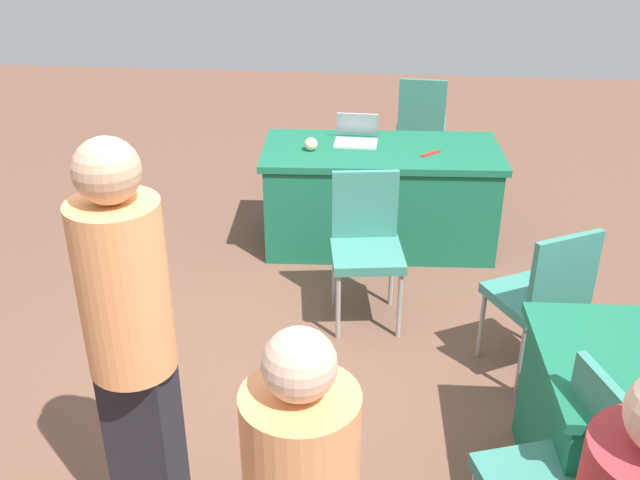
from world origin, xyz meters
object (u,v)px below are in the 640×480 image
table_foreground (380,196)px  chair_aisle (422,120)px  chair_tucked_right (544,293)px  scissors_red (431,154)px  person_attendee_browsing (130,335)px  yarn_ball (311,144)px  laptop_silver (356,137)px  chair_near_front (563,473)px  chair_tucked_left (366,239)px

table_foreground → chair_aisle: bearing=-104.1°
chair_tucked_right → scissors_red: chair_tucked_right is taller
chair_tucked_right → person_attendee_browsing: 2.30m
yarn_ball → scissors_red: size_ratio=0.54×
laptop_silver → scissors_red: 0.59m
table_foreground → chair_near_front: chair_near_front is taller
chair_tucked_right → yarn_ball: (1.46, -1.50, 0.28)m
table_foreground → person_attendee_browsing: 3.09m
chair_aisle → laptop_silver: bearing=-108.9°
chair_tucked_left → person_attendee_browsing: (0.85, 1.82, 0.47)m
chair_tucked_right → laptop_silver: laptop_silver is taller
chair_aisle → yarn_ball: size_ratio=10.04×
chair_near_front → chair_aisle: chair_aisle is taller
table_foreground → chair_aisle: 1.41m
chair_tucked_left → chair_near_front: bearing=105.9°
yarn_ball → chair_aisle: bearing=-120.6°
laptop_silver → yarn_ball: laptop_silver is taller
table_foreground → yarn_ball: bearing=10.3°
person_attendee_browsing → chair_aisle: bearing=-95.6°
table_foreground → laptop_silver: (0.20, -0.12, 0.43)m
laptop_silver → scissors_red: laptop_silver is taller
laptop_silver → chair_tucked_right: bearing=125.3°
chair_aisle → person_attendee_browsing: bearing=-101.9°
chair_tucked_left → table_foreground: bearing=-101.7°
chair_near_front → chair_aisle: 4.33m
chair_near_front → scissors_red: bearing=-10.0°
table_foreground → chair_near_front: bearing=104.8°
chair_aisle → yarn_ball: bearing=-116.1°
chair_tucked_left → chair_aisle: (-0.41, -2.43, 0.01)m
chair_near_front → yarn_ball: (1.30, -2.86, 0.28)m
chair_tucked_left → scissors_red: bearing=-121.6°
table_foreground → chair_tucked_right: 1.86m
laptop_silver → yarn_ball: bearing=35.2°
yarn_ball → table_foreground: bearing=-169.7°
chair_aisle → scissors_red: size_ratio=5.44×
chair_aisle → person_attendee_browsing: person_attendee_browsing is taller
table_foreground → laptop_silver: laptop_silver is taller
person_attendee_browsing → laptop_silver: bearing=-92.6°
chair_tucked_right → scissors_red: bearing=82.4°
chair_near_front → yarn_ball: chair_near_front is taller
chair_tucked_right → chair_aisle: (0.60, -2.96, 0.02)m
scissors_red → chair_tucked_right: bearing=66.6°
chair_tucked_right → chair_aisle: bearing=72.8°
chair_near_front → laptop_silver: (0.98, -3.07, 0.27)m
person_attendee_browsing → yarn_ball: bearing=-87.2°
table_foreground → chair_tucked_left: size_ratio=1.88×
table_foreground → person_attendee_browsing: person_attendee_browsing is taller
table_foreground → laptop_silver: size_ratio=5.56×
chair_tucked_right → yarn_ball: chair_tucked_right is taller
table_foreground → scissors_red: 0.54m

